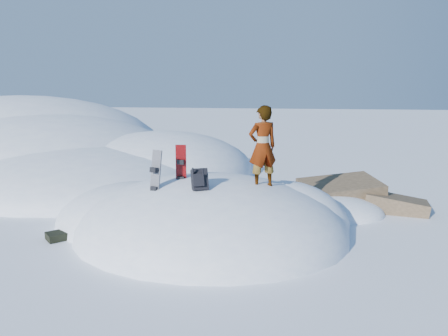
# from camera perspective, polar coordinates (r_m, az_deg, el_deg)

# --- Properties ---
(ground) EXTENTS (120.00, 120.00, 0.00)m
(ground) POSITION_cam_1_polar(r_m,az_deg,el_deg) (11.38, -1.79, -8.56)
(ground) COLOR white
(ground) RESTS_ON ground
(snow_mound) EXTENTS (8.00, 6.00, 3.00)m
(snow_mound) POSITION_cam_1_polar(r_m,az_deg,el_deg) (11.63, -2.42, -8.13)
(snow_mound) COLOR white
(snow_mound) RESTS_ON ground
(snow_ridge) EXTENTS (21.50, 18.50, 6.40)m
(snow_ridge) POSITION_cam_1_polar(r_m,az_deg,el_deg) (24.16, -22.38, 1.02)
(snow_ridge) COLOR white
(snow_ridge) RESTS_ON ground
(rock_outcrop) EXTENTS (4.68, 4.41, 1.68)m
(rock_outcrop) POSITION_cam_1_polar(r_m,az_deg,el_deg) (14.19, 15.49, -4.95)
(rock_outcrop) COLOR brown
(rock_outcrop) RESTS_ON ground
(snowboard_red) EXTENTS (0.27, 0.14, 1.41)m
(snowboard_red) POSITION_cam_1_polar(r_m,az_deg,el_deg) (10.96, -5.63, -0.54)
(snowboard_red) COLOR #B0090D
(snowboard_red) RESTS_ON snow_mound
(snowboard_dark) EXTENTS (0.37, 0.36, 1.52)m
(snowboard_dark) POSITION_cam_1_polar(r_m,az_deg,el_deg) (10.45, -9.02, -1.75)
(snowboard_dark) COLOR black
(snowboard_dark) RESTS_ON snow_mound
(backpack) EXTENTS (0.49, 0.56, 0.60)m
(backpack) POSITION_cam_1_polar(r_m,az_deg,el_deg) (10.03, -3.23, -1.55)
(backpack) COLOR black
(backpack) RESTS_ON snow_mound
(gear_pile) EXTENTS (0.90, 0.79, 0.23)m
(gear_pile) POSITION_cam_1_polar(r_m,az_deg,el_deg) (11.68, -20.24, -8.14)
(gear_pile) COLOR black
(gear_pile) RESTS_ON ground
(person) EXTENTS (0.87, 0.77, 1.99)m
(person) POSITION_cam_1_polar(r_m,az_deg,el_deg) (10.55, 5.06, 2.76)
(person) COLOR slate
(person) RESTS_ON snow_mound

